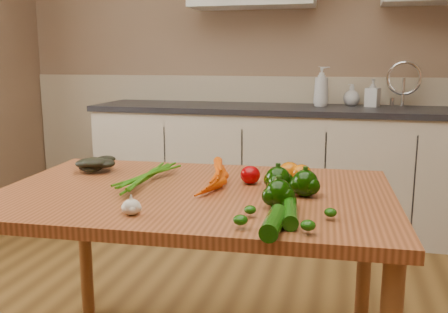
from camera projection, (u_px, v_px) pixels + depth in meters
room at (160, 55)px, 1.62m from camera, size 4.04×5.04×2.64m
counter_run at (289, 167)px, 3.64m from camera, size 2.84×0.64×1.14m
table at (195, 212)px, 1.84m from camera, size 1.47×0.99×0.76m
soap_bottle_a at (321, 86)px, 3.54m from camera, size 0.11×0.11×0.28m
soap_bottle_b at (373, 93)px, 3.52m from camera, size 0.11×0.12×0.20m
soap_bottle_c at (352, 95)px, 3.61m from camera, size 0.14×0.14×0.15m
carrot_bunch at (193, 177)px, 1.87m from camera, size 0.27×0.22×0.07m
leafy_greens at (103, 159)px, 2.13m from camera, size 0.20×0.18×0.10m
garlic_bulb at (131, 207)px, 1.53m from camera, size 0.06×0.06×0.05m
pepper_a at (278, 180)px, 1.78m from camera, size 0.09×0.09×0.09m
pepper_b at (305, 183)px, 1.73m from camera, size 0.09×0.09×0.09m
pepper_c at (279, 194)px, 1.60m from camera, size 0.09×0.09×0.09m
tomato_a at (250, 175)px, 1.91m from camera, size 0.08×0.08×0.07m
tomato_b at (289, 171)px, 1.95m from camera, size 0.08×0.08×0.08m
tomato_c at (301, 174)px, 1.93m from camera, size 0.08×0.08×0.07m
zucchini_a at (290, 211)px, 1.50m from camera, size 0.08×0.24×0.05m
zucchini_b at (274, 223)px, 1.38m from camera, size 0.05×0.19×0.05m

